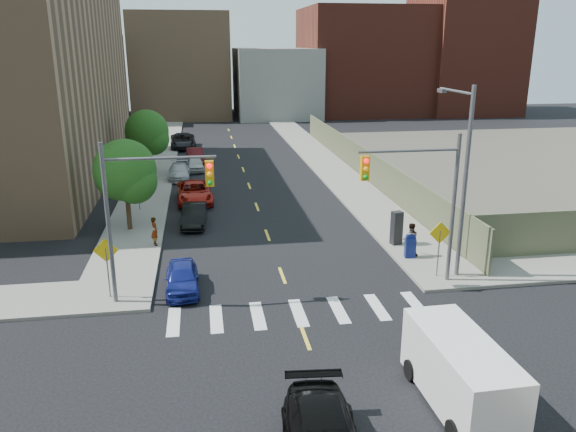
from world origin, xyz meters
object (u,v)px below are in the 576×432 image
object	(u,v)px
parked_car_blue	(182,278)
parked_car_red	(195,192)
pedestrian_west	(155,231)
payphone	(397,228)
mailbox	(410,246)
parked_car_silver	(179,172)
pedestrian_east	(410,240)
parked_car_white	(195,164)
parked_car_grey	(183,141)
cargo_van	(458,369)
parked_car_black	(194,215)
parked_car_maroon	(195,156)

from	to	relation	value
parked_car_blue	parked_car_red	bearing A→B (deg)	86.12
parked_car_red	pedestrian_west	world-z (taller)	pedestrian_west
payphone	mailbox	bearing A→B (deg)	-101.61
parked_car_silver	pedestrian_east	xyz separation A→B (m)	(12.36, -20.06, 0.42)
parked_car_white	parked_car_grey	xyz separation A→B (m)	(-1.30, 11.45, 0.16)
cargo_van	parked_car_black	bearing A→B (deg)	111.48
parked_car_black	cargo_van	xyz separation A→B (m)	(8.09, -19.25, 0.51)
parked_car_blue	payphone	size ratio (longest dim) A/B	1.98
payphone	parked_car_white	bearing A→B (deg)	104.79
parked_car_black	mailbox	bearing A→B (deg)	-30.65
mailbox	payphone	distance (m)	2.06
parked_car_blue	mailbox	world-z (taller)	mailbox
parked_car_red	parked_car_silver	distance (m)	7.52
parked_car_grey	pedestrian_west	distance (m)	30.78
parked_car_black	payphone	xyz separation A→B (m)	(10.96, -5.52, 0.42)
parked_car_red	parked_car_grey	bearing A→B (deg)	90.81
parked_car_maroon	pedestrian_west	size ratio (longest dim) A/B	2.66
parked_car_silver	parked_car_maroon	distance (m)	6.47
payphone	pedestrian_west	xyz separation A→B (m)	(-13.06, 1.88, -0.13)
parked_car_blue	mailbox	xyz separation A→B (m)	(11.50, 2.00, 0.15)
parked_car_white	parked_car_silver	bearing A→B (deg)	-118.35
parked_car_red	mailbox	size ratio (longest dim) A/B	4.04
parked_car_black	pedestrian_east	bearing A→B (deg)	-29.73
parked_car_blue	pedestrian_west	bearing A→B (deg)	103.14
parked_car_black	pedestrian_west	xyz separation A→B (m)	(-2.10, -3.64, 0.28)
parked_car_black	parked_car_grey	bearing A→B (deg)	96.59
parked_car_blue	parked_car_maroon	distance (m)	28.61
cargo_van	payphone	bearing A→B (deg)	76.90
parked_car_red	pedestrian_east	world-z (taller)	pedestrian_east
mailbox	pedestrian_east	xyz separation A→B (m)	(0.07, 0.21, 0.26)
cargo_van	pedestrian_west	xyz separation A→B (m)	(-10.19, 15.62, -0.22)
parked_car_blue	pedestrian_east	world-z (taller)	pedestrian_east
payphone	cargo_van	bearing A→B (deg)	-114.33
parked_car_red	parked_car_blue	bearing A→B (deg)	-94.57
payphone	pedestrian_west	bearing A→B (deg)	159.27
pedestrian_west	parked_car_white	bearing A→B (deg)	-27.17
parked_car_white	mailbox	bearing A→B (deg)	-69.33
cargo_van	mailbox	size ratio (longest dim) A/B	3.79
parked_car_red	parked_car_maroon	size ratio (longest dim) A/B	1.24
parked_car_blue	parked_car_silver	xyz separation A→B (m)	(-0.79, 22.27, -0.01)
mailbox	pedestrian_east	distance (m)	0.34
parked_car_black	parked_car_white	size ratio (longest dim) A/B	1.10
cargo_van	pedestrian_east	distance (m)	12.28
parked_car_silver	parked_car_maroon	bearing A→B (deg)	78.74
parked_car_silver	pedestrian_east	world-z (taller)	pedestrian_east
parked_car_blue	parked_car_black	distance (m)	9.56
parked_car_maroon	pedestrian_west	bearing A→B (deg)	-100.93
pedestrian_west	parked_car_silver	bearing A→B (deg)	-23.77
parked_car_silver	mailbox	world-z (taller)	mailbox
parked_car_red	payphone	size ratio (longest dim) A/B	2.82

